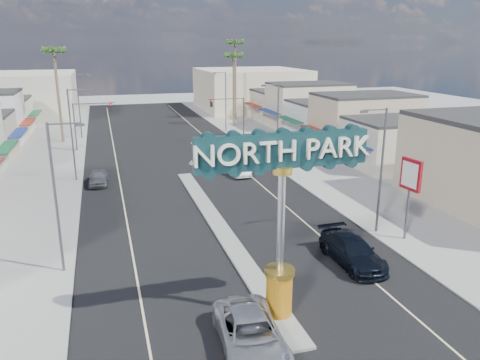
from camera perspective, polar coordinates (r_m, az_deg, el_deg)
ground at (r=49.56m, az=-7.02°, el=0.88°), size 160.00×160.00×0.00m
road at (r=49.56m, az=-7.02°, el=0.88°), size 20.00×120.00×0.01m
median_island at (r=34.66m, az=-2.48°, el=-5.79°), size 1.30×30.00×0.16m
sidewalk_left at (r=49.35m, az=-23.24°, el=-0.36°), size 8.00×120.00×0.12m
sidewalk_right at (r=53.55m, az=7.91°, el=2.08°), size 8.00×120.00×0.12m
storefront_row_right at (r=68.76m, az=11.20°, el=7.60°), size 12.00×42.00×6.00m
backdrop_far_left at (r=93.70m, az=-25.61°, el=9.22°), size 20.00×20.00×8.00m
backdrop_far_right at (r=97.26m, az=1.32°, el=11.00°), size 20.00×20.00×8.00m
gateway_sign at (r=21.87m, az=5.09°, el=-3.00°), size 8.20×1.50×9.15m
traffic_signal_left at (r=61.81m, az=-17.91°, el=7.35°), size 5.09×0.45×6.00m
traffic_signal_right at (r=64.06m, az=-1.12°, el=8.43°), size 5.09×0.45×6.00m
streetlight_l_near at (r=28.47m, az=-21.32°, el=-1.29°), size 2.03×0.22×9.00m
streetlight_l_mid at (r=47.92m, az=-19.67°, el=5.72°), size 2.03×0.22×9.00m
streetlight_l_far at (r=69.68m, az=-18.92°, el=8.86°), size 2.03×0.22×9.00m
streetlight_r_near at (r=33.65m, az=16.67°, el=1.78°), size 2.03×0.22×9.00m
streetlight_r_mid at (r=51.17m, az=4.46°, el=7.25°), size 2.03×0.22×9.00m
streetlight_r_far at (r=71.95m, az=-1.88°, el=9.94°), size 2.03×0.22×9.00m
palm_left_far at (r=67.38m, az=-21.73°, el=13.87°), size 2.60×2.60×13.10m
palm_right_mid at (r=76.07m, az=-0.79°, el=14.48°), size 2.60×2.60×12.10m
palm_right_far at (r=82.35m, az=-0.58°, el=15.87°), size 2.60×2.60×14.10m
suv_left at (r=21.71m, az=1.32°, el=-18.29°), size 3.17×6.07×1.63m
suv_right at (r=29.95m, az=13.52°, el=-8.42°), size 2.41×5.72×1.65m
car_parked_left at (r=47.00m, az=-16.89°, el=0.32°), size 1.93×4.30×1.43m
car_parked_right at (r=48.34m, az=-0.13°, el=1.50°), size 1.64×4.49×1.47m
bank_pylon_sign at (r=33.21m, az=20.07°, el=0.09°), size 0.42×1.79×5.67m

